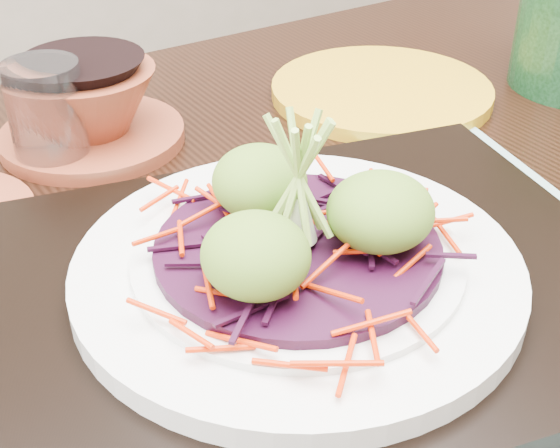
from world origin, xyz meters
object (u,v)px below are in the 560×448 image
serving_tray (297,292)px  yellow_plate (381,91)px  dining_table (306,374)px  water_glass (47,115)px  terracotta_bowl_set (89,110)px  white_plate (297,267)px

serving_tray → yellow_plate: 0.34m
dining_table → water_glass: size_ratio=14.81×
water_glass → terracotta_bowl_set: size_ratio=0.46×
dining_table → serving_tray: size_ratio=3.09×
dining_table → water_glass: (-0.10, 0.23, 0.15)m
yellow_plate → dining_table: bearing=-137.8°
water_glass → terracotta_bowl_set: (0.04, 0.02, -0.01)m
white_plate → yellow_plate: bearing=43.1°
yellow_plate → water_glass: bearing=173.6°
white_plate → terracotta_bowl_set: terracotta_bowl_set is taller
serving_tray → white_plate: (0.00, -0.00, 0.02)m
serving_tray → white_plate: 0.02m
serving_tray → terracotta_bowl_set: 0.29m
dining_table → terracotta_bowl_set: (-0.06, 0.25, 0.13)m
yellow_plate → terracotta_bowl_set: bearing=168.5°
white_plate → terracotta_bowl_set: size_ratio=1.43×
yellow_plate → serving_tray: bearing=-136.9°
water_glass → yellow_plate: size_ratio=0.41×
serving_tray → white_plate: white_plate is taller
water_glass → terracotta_bowl_set: bearing=26.6°
dining_table → yellow_plate: (0.21, 0.19, 0.11)m
serving_tray → white_plate: bearing=-14.9°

